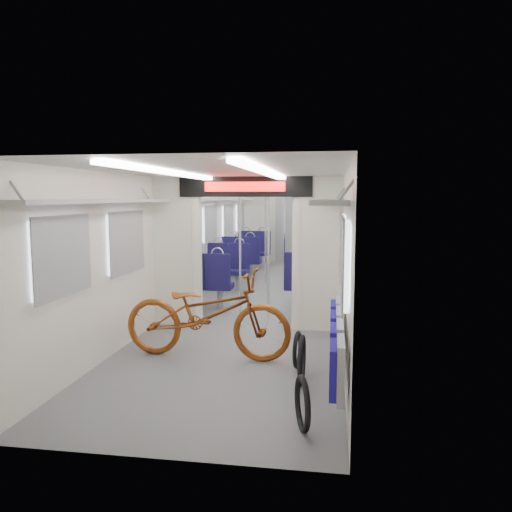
# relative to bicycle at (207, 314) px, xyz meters

# --- Properties ---
(carriage) EXTENTS (12.00, 12.02, 2.31)m
(carriage) POSITION_rel_bicycle_xyz_m (0.23, 3.30, 0.94)
(carriage) COLOR #515456
(carriage) RESTS_ON ground
(bicycle) EXTENTS (2.16, 0.86, 1.11)m
(bicycle) POSITION_rel_bicycle_xyz_m (0.00, 0.00, 0.00)
(bicycle) COLOR brown
(bicycle) RESTS_ON ground
(flip_bench) EXTENTS (0.12, 2.09, 0.50)m
(flip_bench) POSITION_rel_bicycle_xyz_m (1.58, -1.04, 0.02)
(flip_bench) COLOR gray
(flip_bench) RESTS_ON carriage
(bike_hoop_a) EXTENTS (0.18, 0.48, 0.49)m
(bike_hoop_a) POSITION_rel_bicycle_xyz_m (1.29, -1.81, -0.34)
(bike_hoop_a) COLOR black
(bike_hoop_a) RESTS_ON ground
(bike_hoop_b) EXTENTS (0.06, 0.54, 0.54)m
(bike_hoop_b) POSITION_rel_bicycle_xyz_m (1.22, -0.74, -0.31)
(bike_hoop_b) COLOR black
(bike_hoop_b) RESTS_ON ground
(bike_hoop_c) EXTENTS (0.09, 0.44, 0.44)m
(bike_hoop_c) POSITION_rel_bicycle_xyz_m (1.14, -0.22, -0.36)
(bike_hoop_c) COLOR black
(bike_hoop_c) RESTS_ON ground
(seat_bay_near_left) EXTENTS (0.93, 2.15, 1.12)m
(seat_bay_near_left) POSITION_rel_bicycle_xyz_m (-0.71, 3.65, -0.00)
(seat_bay_near_left) COLOR #110C38
(seat_bay_near_left) RESTS_ON ground
(seat_bay_near_right) EXTENTS (0.95, 2.24, 1.15)m
(seat_bay_near_right) POSITION_rel_bicycle_xyz_m (1.16, 3.89, 0.01)
(seat_bay_near_right) COLOR #110C38
(seat_bay_near_right) RESTS_ON ground
(seat_bay_far_left) EXTENTS (0.95, 2.25, 1.15)m
(seat_bay_far_left) POSITION_rel_bicycle_xyz_m (-0.71, 7.24, 0.01)
(seat_bay_far_left) COLOR #110C38
(seat_bay_far_left) RESTS_ON ground
(seat_bay_far_right) EXTENTS (0.88, 1.93, 1.06)m
(seat_bay_far_right) POSITION_rel_bicycle_xyz_m (1.16, 7.36, -0.03)
(seat_bay_far_right) COLOR #110C38
(seat_bay_far_right) RESTS_ON ground
(stanchion_near_left) EXTENTS (0.04, 0.04, 2.30)m
(stanchion_near_left) POSITION_rel_bicycle_xyz_m (-0.03, 2.44, 0.59)
(stanchion_near_left) COLOR silver
(stanchion_near_left) RESTS_ON ground
(stanchion_near_right) EXTENTS (0.04, 0.04, 2.30)m
(stanchion_near_right) POSITION_rel_bicycle_xyz_m (0.49, 2.15, 0.59)
(stanchion_near_right) COLOR silver
(stanchion_near_right) RESTS_ON ground
(stanchion_far_left) EXTENTS (0.04, 0.04, 2.30)m
(stanchion_far_left) POSITION_rel_bicycle_xyz_m (-0.00, 5.51, 0.59)
(stanchion_far_left) COLOR silver
(stanchion_far_left) RESTS_ON ground
(stanchion_far_right) EXTENTS (0.04, 0.04, 2.30)m
(stanchion_far_right) POSITION_rel_bicycle_xyz_m (0.46, 5.29, 0.59)
(stanchion_far_right) COLOR silver
(stanchion_far_right) RESTS_ON ground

